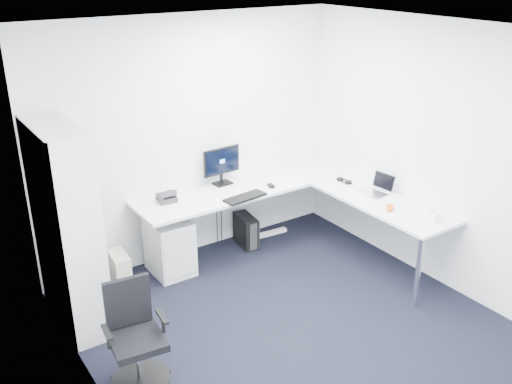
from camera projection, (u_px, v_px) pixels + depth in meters
ground at (307, 338)px, 5.20m from camera, size 4.20×4.20×0.00m
ceiling at (319, 34)px, 4.16m from camera, size 4.20×4.20×0.00m
wall_back at (192, 140)px, 6.29m from camera, size 3.60×0.02×2.70m
wall_left at (100, 265)px, 3.75m from camera, size 0.02×4.20×2.70m
wall_right at (454, 162)px, 5.61m from camera, size 0.02×4.20×2.70m
l_desk at (268, 228)px, 6.40m from camera, size 2.75×1.54×0.80m
drawer_pedestal at (169, 246)px, 6.18m from camera, size 0.41×0.51×0.63m
bookshelf at (67, 229)px, 5.10m from camera, size 0.38×0.97×1.93m
task_chair at (137, 339)px, 4.48m from camera, size 0.55×0.55×0.89m
black_pc_tower at (246, 230)px, 6.81m from camera, size 0.22×0.40×0.38m
beige_pc_tower at (120, 269)px, 6.01m from camera, size 0.20×0.38×0.35m
power_strip at (272, 233)px, 7.13m from camera, size 0.39×0.10×0.04m
monitor at (222, 166)px, 6.45m from camera, size 0.48×0.18×0.45m
black_keyboard at (245, 197)px, 6.15m from camera, size 0.50×0.23×0.02m
mouse at (271, 186)px, 6.45m from camera, size 0.07×0.10×0.03m
desk_phone at (167, 196)px, 6.06m from camera, size 0.20×0.20×0.13m
laptop at (373, 185)px, 6.22m from camera, size 0.33×0.32×0.22m
white_keyboard at (360, 196)px, 6.21m from camera, size 0.16×0.38×0.01m
headphones at (344, 180)px, 6.59m from camera, size 0.14×0.20×0.05m
orange_fruit at (390, 208)px, 5.83m from camera, size 0.08×0.08×0.08m
tissue_box at (429, 214)px, 5.69m from camera, size 0.12×0.22×0.07m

